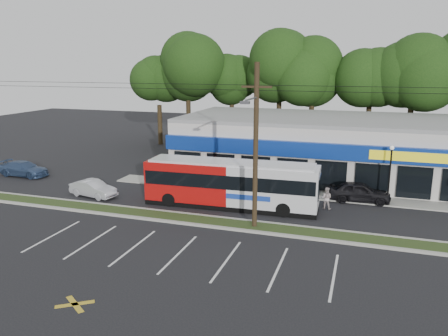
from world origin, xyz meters
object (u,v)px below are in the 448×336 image
at_px(lamp_post, 390,167).
at_px(car_dark, 360,192).
at_px(car_blue, 24,169).
at_px(utility_pole, 253,142).
at_px(pedestrian_a, 288,183).
at_px(car_silver, 93,189).
at_px(pedestrian_b, 326,198).
at_px(metrobus, 231,183).

xyz_separation_m(lamp_post, car_dark, (-1.97, -0.30, -1.92)).
bearing_deg(lamp_post, car_blue, -176.68).
bearing_deg(utility_pole, pedestrian_a, 82.81).
height_order(car_dark, pedestrian_a, pedestrian_a).
bearing_deg(car_blue, utility_pole, -103.28).
bearing_deg(car_blue, car_silver, -108.24).
relative_size(lamp_post, car_dark, 0.97).
xyz_separation_m(car_blue, pedestrian_b, (26.86, -0.92, 0.11)).
xyz_separation_m(lamp_post, metrobus, (-10.61, -4.30, -0.93)).
height_order(lamp_post, car_dark, lamp_post).
height_order(car_dark, car_silver, car_dark).
xyz_separation_m(lamp_post, pedestrian_a, (-7.23, -0.42, -1.70)).
relative_size(car_dark, pedestrian_b, 2.82).
bearing_deg(lamp_post, metrobus, -157.93).
height_order(utility_pole, car_blue, utility_pole).
xyz_separation_m(metrobus, pedestrian_a, (3.38, 3.88, -0.77)).
distance_m(car_silver, pedestrian_a, 14.91).
xyz_separation_m(utility_pole, lamp_post, (8.17, 7.87, -2.74)).
bearing_deg(pedestrian_b, car_blue, 3.63).
height_order(utility_pole, pedestrian_b, utility_pole).
bearing_deg(car_silver, pedestrian_a, -60.37).
height_order(metrobus, car_blue, metrobus).
relative_size(metrobus, car_silver, 3.19).
xyz_separation_m(car_silver, pedestrian_a, (14.08, 4.88, 0.33)).
bearing_deg(utility_pole, car_dark, 50.68).
distance_m(lamp_post, pedestrian_a, 7.44).
distance_m(utility_pole, car_dark, 10.84).
bearing_deg(lamp_post, pedestrian_b, -146.73).
distance_m(metrobus, car_silver, 10.80).
distance_m(metrobus, car_dark, 9.57).
bearing_deg(car_blue, pedestrian_a, -85.06).
relative_size(car_dark, pedestrian_a, 2.27).
bearing_deg(pedestrian_a, lamp_post, 140.65).
distance_m(car_dark, car_silver, 19.98).
bearing_deg(car_dark, car_silver, 102.01).
relative_size(utility_pole, lamp_post, 11.76).
distance_m(car_dark, car_blue, 29.07).
xyz_separation_m(metrobus, pedestrian_b, (6.47, 1.58, -0.96)).
bearing_deg(pedestrian_b, lamp_post, -141.15).
relative_size(metrobus, car_dark, 2.80).
bearing_deg(lamp_post, car_silver, -166.03).
xyz_separation_m(lamp_post, car_silver, (-21.31, -5.30, -2.04)).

